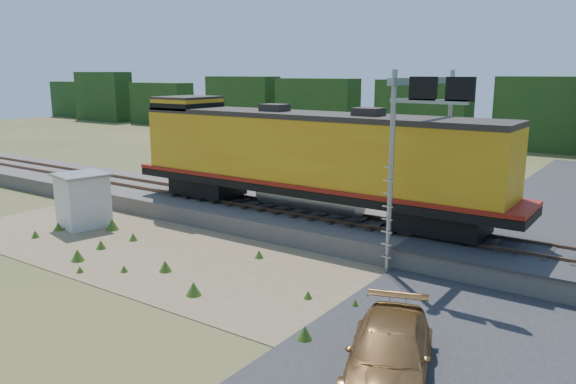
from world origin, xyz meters
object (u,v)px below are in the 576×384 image
Objects in this scene: locomotive at (304,156)px; shed at (83,200)px; signal_gantry at (427,119)px; car at (389,354)px.

locomotive is 7.41× the size of shed.
signal_gantry reaches higher than shed.
signal_gantry reaches higher than locomotive.
shed is 0.54× the size of car.
signal_gantry reaches higher than car.
car is (8.35, -9.26, -2.63)m from locomotive.
locomotive is at bearing 44.64° from shed.
signal_gantry is at bearing -6.65° from locomotive.
locomotive is at bearing 113.12° from car.
signal_gantry is at bearing 30.94° from shed.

